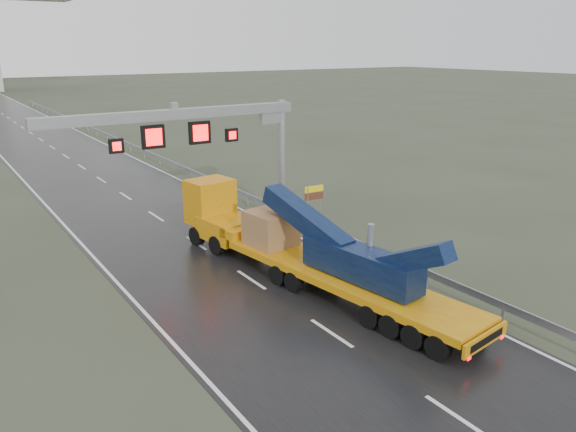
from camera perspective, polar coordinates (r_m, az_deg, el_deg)
ground at (r=19.04m, az=12.14°, el=-16.45°), size 400.00×400.00×0.00m
road at (r=53.15m, az=-20.21°, el=4.69°), size 11.00×200.00×0.02m
guardrail at (r=45.57m, az=-9.74°, el=4.48°), size 0.20×140.00×1.40m
sign_gantry at (r=32.30m, az=-7.85°, el=8.35°), size 14.90×1.20×7.42m
heavy_haul_truck at (r=26.24m, az=-0.18°, el=-2.54°), size 4.84×17.78×4.14m
exit_sign_pair at (r=34.21m, az=2.66°, el=2.06°), size 1.31×0.12×2.25m
striped_barrier at (r=35.31m, az=-0.34°, el=0.86°), size 0.75×0.56×1.14m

